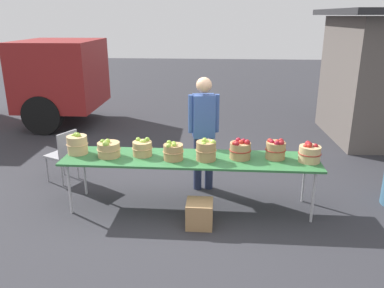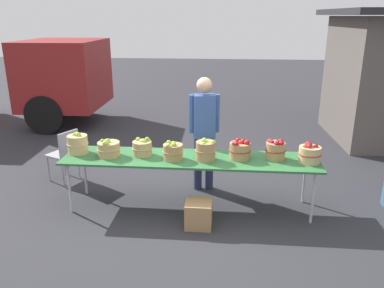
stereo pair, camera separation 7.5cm
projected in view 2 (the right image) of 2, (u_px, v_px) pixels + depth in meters
The scene contains 13 objects.
ground_plane at pixel (190, 207), 5.53m from camera, with size 40.00×40.00×0.00m, color #2D2D33.
market_table at pixel (190, 160), 5.31m from camera, with size 3.50×0.76×0.75m.
apple_basket_green_0 at pixel (78, 143), 5.45m from camera, with size 0.30×0.30×0.31m.
apple_basket_green_1 at pixel (109, 149), 5.33m from camera, with size 0.33×0.33×0.26m.
apple_basket_green_2 at pixel (142, 148), 5.36m from camera, with size 0.29×0.29×0.25m.
apple_basket_green_3 at pixel (173, 151), 5.21m from camera, with size 0.29×0.29×0.26m.
apple_basket_green_4 at pixel (206, 150), 5.17m from camera, with size 0.29×0.29×0.31m.
apple_basket_red_0 at pixel (240, 150), 5.23m from camera, with size 0.30×0.30×0.28m.
apple_basket_red_1 at pixel (275, 150), 5.22m from camera, with size 0.28×0.28×0.28m.
apple_basket_red_2 at pixel (309, 153), 5.10m from camera, with size 0.30×0.30×0.27m.
vendor_adult at pixel (204, 125), 5.80m from camera, with size 0.46×0.29×1.76m.
folding_chair at pixel (65, 151), 6.27m from camera, with size 0.53×0.53×0.86m.
produce_crate at pixel (199, 214), 4.99m from camera, with size 0.34×0.34×0.34m, color #A87F51.
Camera 2 is at (0.48, -4.94, 2.60)m, focal length 36.10 mm.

